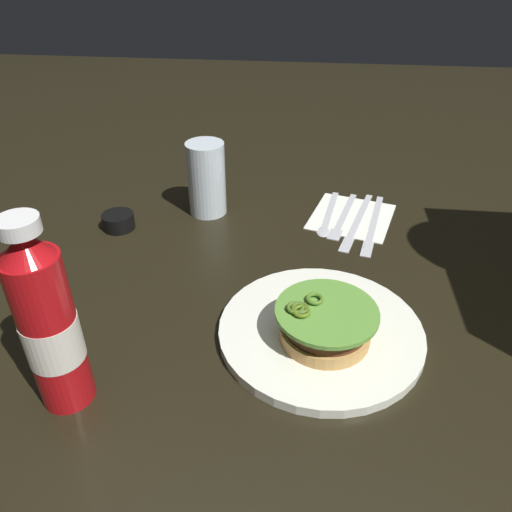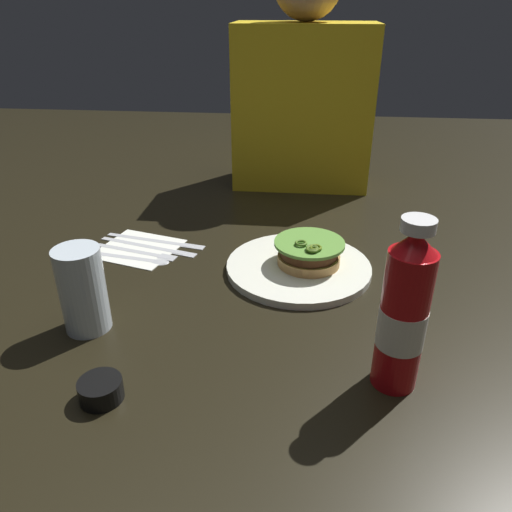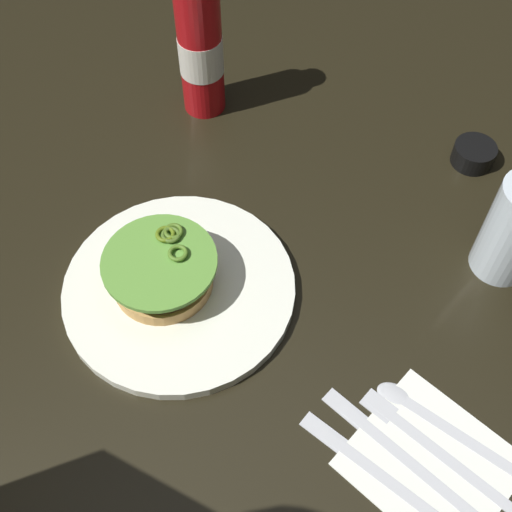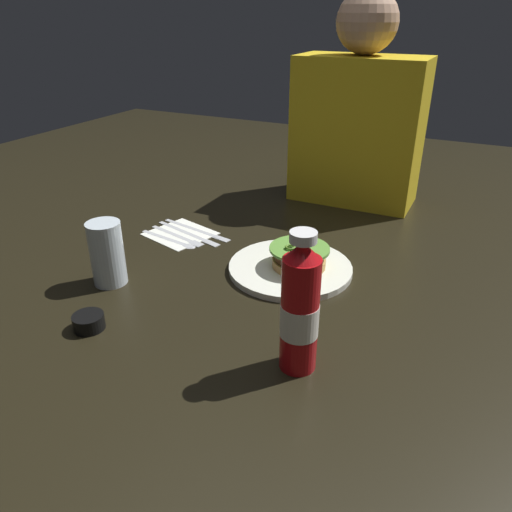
{
  "view_description": "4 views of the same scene",
  "coord_description": "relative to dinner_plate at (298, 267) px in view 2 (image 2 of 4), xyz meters",
  "views": [
    {
      "loc": [
        0.56,
        0.06,
        0.46
      ],
      "look_at": [
        -0.01,
        -0.0,
        0.08
      ],
      "focal_mm": 35.16,
      "sensor_mm": 36.0,
      "label": 1
    },
    {
      "loc": [
        0.06,
        -0.72,
        0.46
      ],
      "look_at": [
        -0.02,
        0.04,
        0.05
      ],
      "focal_mm": 34.51,
      "sensor_mm": 36.0,
      "label": 2
    },
    {
      "loc": [
        -0.22,
        0.42,
        0.67
      ],
      "look_at": [
        -0.02,
        0.03,
        0.04
      ],
      "focal_mm": 46.25,
      "sensor_mm": 36.0,
      "label": 3
    },
    {
      "loc": [
        0.41,
        -0.79,
        0.52
      ],
      "look_at": [
        -0.0,
        0.04,
        0.05
      ],
      "focal_mm": 34.36,
      "sensor_mm": 36.0,
      "label": 4
    }
  ],
  "objects": [
    {
      "name": "water_glass",
      "position": [
        -0.32,
        -0.21,
        0.06
      ],
      "size": [
        0.07,
        0.07,
        0.14
      ],
      "primitive_type": "cylinder",
      "color": "silver",
      "rests_on": "ground_plane"
    },
    {
      "name": "fork_utensil",
      "position": [
        -0.32,
        0.04,
        -0.0
      ],
      "size": [
        0.18,
        0.06,
        0.0
      ],
      "color": "silver",
      "rests_on": "napkin"
    },
    {
      "name": "ketchup_bottle",
      "position": [
        0.13,
        -0.29,
        0.1
      ],
      "size": [
        0.06,
        0.06,
        0.24
      ],
      "color": "#B70F14",
      "rests_on": "ground_plane"
    },
    {
      "name": "butter_knife",
      "position": [
        -0.3,
        0.06,
        -0.0
      ],
      "size": [
        0.22,
        0.07,
        0.0
      ],
      "color": "silver",
      "rests_on": "napkin"
    },
    {
      "name": "dinner_plate",
      "position": [
        0.0,
        0.0,
        0.0
      ],
      "size": [
        0.27,
        0.27,
        0.01
      ],
      "primitive_type": "cylinder",
      "color": "white",
      "rests_on": "ground_plane"
    },
    {
      "name": "ground_plane",
      "position": [
        -0.05,
        -0.09,
        -0.01
      ],
      "size": [
        3.0,
        3.0,
        0.0
      ],
      "primitive_type": "plane",
      "color": "black"
    },
    {
      "name": "spoon_utensil",
      "position": [
        -0.31,
        0.01,
        -0.0
      ],
      "size": [
        0.18,
        0.04,
        0.0
      ],
      "color": "silver",
      "rests_on": "napkin"
    },
    {
      "name": "burger_sandwich",
      "position": [
        0.02,
        0.0,
        0.03
      ],
      "size": [
        0.13,
        0.13,
        0.05
      ],
      "color": "tan",
      "rests_on": "dinner_plate"
    },
    {
      "name": "napkin",
      "position": [
        -0.33,
        0.06,
        -0.01
      ],
      "size": [
        0.18,
        0.18,
        0.0
      ],
      "primitive_type": "cube",
      "rotation": [
        0.0,
        0.0,
        -0.27
      ],
      "color": "white",
      "rests_on": "ground_plane"
    },
    {
      "name": "diner_person",
      "position": [
        -0.01,
        0.51,
        0.24
      ],
      "size": [
        0.35,
        0.18,
        0.57
      ],
      "color": "gold",
      "rests_on": "ground_plane"
    },
    {
      "name": "condiment_cup",
      "position": [
        -0.24,
        -0.36,
        0.01
      ],
      "size": [
        0.06,
        0.06,
        0.03
      ],
      "primitive_type": "cylinder",
      "color": "black",
      "rests_on": "ground_plane"
    },
    {
      "name": "steak_knife",
      "position": [
        -0.29,
        0.09,
        -0.0
      ],
      "size": [
        0.22,
        0.06,
        0.0
      ],
      "color": "silver",
      "rests_on": "napkin"
    }
  ]
}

